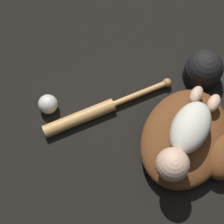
{
  "coord_description": "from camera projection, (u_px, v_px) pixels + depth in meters",
  "views": [
    {
      "loc": [
        0.46,
        -0.1,
        1.22
      ],
      "look_at": [
        -0.0,
        -0.25,
        0.07
      ],
      "focal_mm": 60.0,
      "sensor_mm": 36.0,
      "label": 1
    }
  ],
  "objects": [
    {
      "name": "baseball_glove",
      "position": [
        191.0,
        142.0,
        1.23
      ],
      "size": [
        0.4,
        0.37,
        0.1
      ],
      "color": "brown",
      "rests_on": "ground"
    },
    {
      "name": "ground_plane",
      "position": [
        180.0,
        142.0,
        1.28
      ],
      "size": [
        6.0,
        6.0,
        0.0
      ],
      "primitive_type": "plane",
      "color": "black"
    },
    {
      "name": "baseball_bat",
      "position": [
        92.0,
        113.0,
        1.3
      ],
      "size": [
        0.35,
        0.38,
        0.04
      ],
      "color": "tan",
      "rests_on": "ground"
    },
    {
      "name": "baseball_cap",
      "position": [
        204.0,
        70.0,
        1.33
      ],
      "size": [
        0.16,
        0.22,
        0.13
      ],
      "color": "black",
      "rests_on": "ground"
    },
    {
      "name": "baby_figure",
      "position": [
        185.0,
        138.0,
        1.13
      ],
      "size": [
        0.35,
        0.15,
        0.1
      ],
      "color": "silver",
      "rests_on": "baseball_glove"
    },
    {
      "name": "baseball",
      "position": [
        48.0,
        104.0,
        1.3
      ],
      "size": [
        0.07,
        0.07,
        0.07
      ],
      "color": "white",
      "rests_on": "ground"
    }
  ]
}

